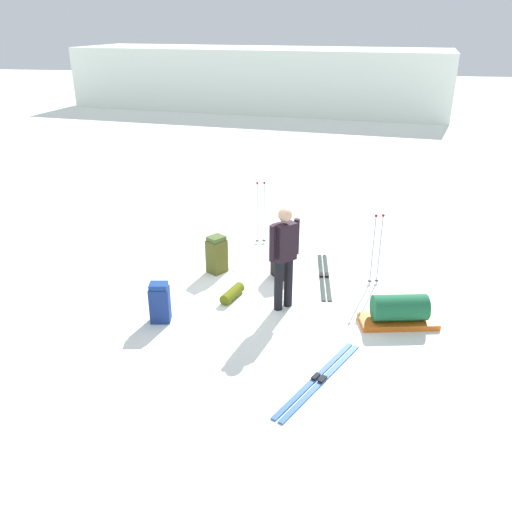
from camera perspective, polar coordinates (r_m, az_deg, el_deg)
ground_plane at (r=9.03m, az=0.00°, el=-4.06°), size 80.00×80.00×0.00m
distant_snow_ridge at (r=28.88m, az=0.38°, el=18.62°), size 19.45×7.36×2.97m
skier_standing at (r=8.20m, az=3.06°, el=0.29°), size 0.43×0.43×1.70m
ski_pair_near at (r=9.68m, az=7.37°, el=-2.15°), size 0.34×1.89×0.05m
ski_pair_far at (r=7.07m, az=6.81°, el=-13.06°), size 1.04×1.82×0.05m
backpack_large_dark at (r=8.23m, az=-10.34°, el=-4.99°), size 0.33×0.28×0.65m
backpack_bright at (r=9.49m, az=2.71°, el=-0.68°), size 0.41×0.45×0.59m
backpack_small_spare at (r=9.67m, az=-4.26°, el=0.15°), size 0.41×0.42×0.70m
ski_poles_planted_near at (r=10.77m, az=0.51°, el=4.99°), size 0.21×0.11×1.33m
ski_poles_planted_far at (r=9.27m, az=12.89°, el=1.04°), size 0.19×0.11×1.30m
gear_sled at (r=8.34m, az=15.20°, el=-5.78°), size 1.24×0.68×0.49m
sleeping_mat_rolled at (r=8.85m, az=-2.58°, el=-4.06°), size 0.33×0.58×0.18m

